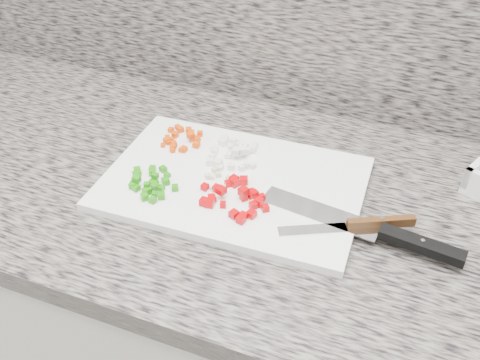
{
  "coord_description": "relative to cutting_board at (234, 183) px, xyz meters",
  "views": [
    {
      "loc": [
        0.22,
        0.75,
        1.49
      ],
      "look_at": [
        -0.04,
        1.41,
        0.93
      ],
      "focal_mm": 40.0,
      "sensor_mm": 36.0,
      "label": 1
    }
  ],
  "objects": [
    {
      "name": "cabinet",
      "position": [
        0.06,
        0.01,
        -0.48
      ],
      "size": [
        3.92,
        0.62,
        0.86
      ],
      "primitive_type": "cube",
      "color": "white",
      "rests_on": "ground"
    },
    {
      "name": "countertop",
      "position": [
        0.06,
        0.01,
        -0.03
      ],
      "size": [
        3.96,
        0.64,
        0.04
      ],
      "primitive_type": "cube",
      "color": "slate",
      "rests_on": "cabinet"
    },
    {
      "name": "cutting_board",
      "position": [
        0.0,
        0.0,
        0.0
      ],
      "size": [
        0.45,
        0.31,
        0.01
      ],
      "primitive_type": "cube",
      "rotation": [
        0.0,
        0.0,
        0.03
      ],
      "color": "white",
      "rests_on": "countertop"
    },
    {
      "name": "carrot_pile",
      "position": [
        -0.14,
        0.08,
        0.01
      ],
      "size": [
        0.08,
        0.09,
        0.02
      ],
      "color": "#CF3F04",
      "rests_on": "cutting_board"
    },
    {
      "name": "onion_pile",
      "position": [
        -0.03,
        0.07,
        0.02
      ],
      "size": [
        0.1,
        0.1,
        0.02
      ],
      "color": "white",
      "rests_on": "cutting_board"
    },
    {
      "name": "green_pepper_pile",
      "position": [
        -0.13,
        -0.07,
        0.01
      ],
      "size": [
        0.1,
        0.1,
        0.02
      ],
      "color": "#20800B",
      "rests_on": "cutting_board"
    },
    {
      "name": "red_pepper_pile",
      "position": [
        0.02,
        -0.05,
        0.01
      ],
      "size": [
        0.13,
        0.11,
        0.02
      ],
      "color": "#BD0207",
      "rests_on": "cutting_board"
    },
    {
      "name": "garlic_pile",
      "position": [
        -0.03,
        -0.01,
        0.01
      ],
      "size": [
        0.05,
        0.06,
        0.01
      ],
      "color": "beige",
      "rests_on": "cutting_board"
    },
    {
      "name": "chef_knife",
      "position": [
        0.27,
        -0.05,
        0.01
      ],
      "size": [
        0.33,
        0.08,
        0.02
      ],
      "rotation": [
        0.0,
        0.0,
        -0.14
      ],
      "color": "silver",
      "rests_on": "cutting_board"
    },
    {
      "name": "paring_knife",
      "position": [
        0.23,
        -0.04,
        0.01
      ],
      "size": [
        0.2,
        0.11,
        0.02
      ],
      "rotation": [
        0.0,
        0.0,
        0.46
      ],
      "color": "silver",
      "rests_on": "cutting_board"
    }
  ]
}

